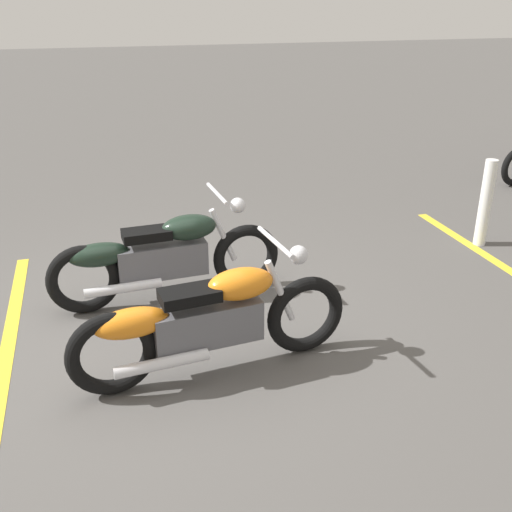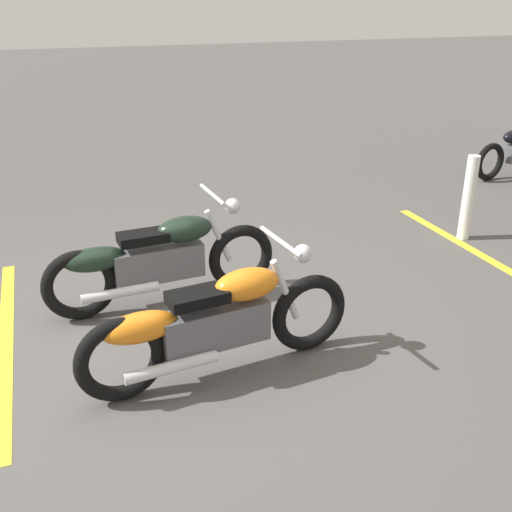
{
  "view_description": "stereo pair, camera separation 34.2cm",
  "coord_description": "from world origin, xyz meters",
  "views": [
    {
      "loc": [
        -0.3,
        -4.59,
        2.75
      ],
      "look_at": [
        0.98,
        0.0,
        0.65
      ],
      "focal_mm": 42.41,
      "sensor_mm": 36.0,
      "label": 1
    },
    {
      "loc": [
        -0.63,
        -4.49,
        2.75
      ],
      "look_at": [
        0.98,
        0.0,
        0.65
      ],
      "focal_mm": 42.41,
      "sensor_mm": 36.0,
      "label": 2
    }
  ],
  "objects": [
    {
      "name": "ground_plane",
      "position": [
        0.0,
        0.0,
        0.0
      ],
      "size": [
        60.0,
        60.0,
        0.0
      ],
      "primitive_type": "plane",
      "color": "#514F4C"
    },
    {
      "name": "motorcycle_bright_foreground",
      "position": [
        0.41,
        -0.66,
        0.46
      ],
      "size": [
        2.23,
        0.64,
        1.04
      ],
      "rotation": [
        0.0,
        0.0,
        0.11
      ],
      "color": "black",
      "rests_on": "ground"
    },
    {
      "name": "motorcycle_dark_foreground",
      "position": [
        0.24,
        0.64,
        0.46
      ],
      "size": [
        2.23,
        0.62,
        1.04
      ],
      "rotation": [
        0.0,
        0.0,
        0.07
      ],
      "color": "black",
      "rests_on": "ground"
    },
    {
      "name": "bollard_post",
      "position": [
        4.02,
        1.05,
        0.51
      ],
      "size": [
        0.14,
        0.14,
        1.02
      ],
      "primitive_type": "cylinder",
      "color": "white",
      "rests_on": "ground"
    },
    {
      "name": "parking_stripe_near",
      "position": [
        -1.14,
        0.42,
        0.0
      ],
      "size": [
        0.12,
        3.2,
        0.01
      ],
      "primitive_type": "cube",
      "rotation": [
        0.0,
        0.0,
        1.57
      ],
      "color": "yellow",
      "rests_on": "ground"
    },
    {
      "name": "parking_stripe_mid",
      "position": [
        3.9,
        0.55,
        0.0
      ],
      "size": [
        0.12,
        3.2,
        0.01
      ],
      "primitive_type": "cube",
      "rotation": [
        0.0,
        0.0,
        1.57
      ],
      "color": "yellow",
      "rests_on": "ground"
    }
  ]
}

